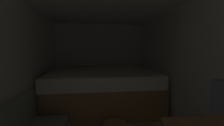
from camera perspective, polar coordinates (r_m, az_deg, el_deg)
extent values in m
cube|color=silver|center=(4.44, -4.46, 1.16)|extent=(2.47, 0.05, 1.97)
cube|color=silver|center=(2.29, -32.81, -3.50)|extent=(0.05, 4.70, 1.97)
cube|color=silver|center=(2.52, 27.45, -2.54)|extent=(0.05, 4.70, 1.97)
cube|color=#9E7247|center=(3.60, -3.57, -11.11)|extent=(2.25, 1.80, 0.57)
cube|color=beige|center=(3.51, -3.61, -4.70)|extent=(2.21, 1.76, 0.24)
ellipsoid|color=white|center=(4.18, -11.22, -0.42)|extent=(0.46, 0.29, 0.16)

